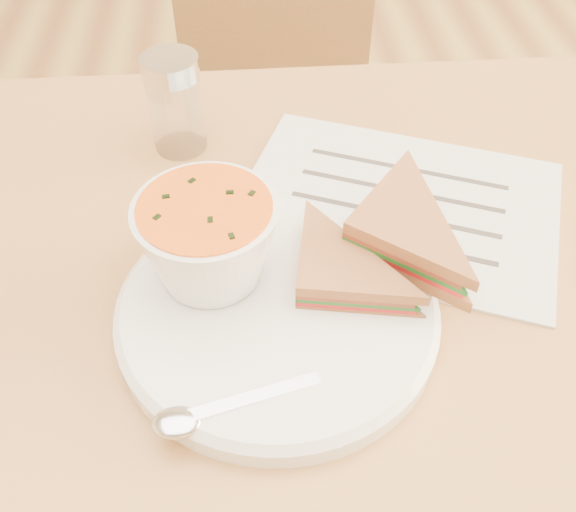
{
  "coord_description": "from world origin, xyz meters",
  "views": [
    {
      "loc": [
        -0.0,
        -0.35,
        1.15
      ],
      "look_at": [
        0.03,
        -0.01,
        0.8
      ],
      "focal_mm": 40.0,
      "sensor_mm": 36.0,
      "label": 1
    }
  ],
  "objects_px": {
    "chair_far": "(281,144)",
    "plate": "(277,312)",
    "dining_table": "(267,486)",
    "soup_bowl": "(209,245)",
    "condiment_shaker": "(175,104)"
  },
  "relations": [
    {
      "from": "chair_far",
      "to": "plate",
      "type": "bearing_deg",
      "value": 86.07
    },
    {
      "from": "dining_table",
      "to": "plate",
      "type": "distance_m",
      "value": 0.38
    },
    {
      "from": "soup_bowl",
      "to": "chair_far",
      "type": "bearing_deg",
      "value": 81.2
    },
    {
      "from": "plate",
      "to": "soup_bowl",
      "type": "relative_size",
      "value": 2.3
    },
    {
      "from": "plate",
      "to": "condiment_shaker",
      "type": "distance_m",
      "value": 0.25
    },
    {
      "from": "plate",
      "to": "condiment_shaker",
      "type": "relative_size",
      "value": 2.52
    },
    {
      "from": "chair_far",
      "to": "soup_bowl",
      "type": "relative_size",
      "value": 7.67
    },
    {
      "from": "dining_table",
      "to": "plate",
      "type": "height_order",
      "value": "plate"
    },
    {
      "from": "chair_far",
      "to": "condiment_shaker",
      "type": "bearing_deg",
      "value": 73.44
    },
    {
      "from": "dining_table",
      "to": "soup_bowl",
      "type": "bearing_deg",
      "value": 175.41
    },
    {
      "from": "dining_table",
      "to": "condiment_shaker",
      "type": "xyz_separation_m",
      "value": [
        -0.07,
        0.2,
        0.43
      ]
    },
    {
      "from": "dining_table",
      "to": "condiment_shaker",
      "type": "height_order",
      "value": "condiment_shaker"
    },
    {
      "from": "dining_table",
      "to": "plate",
      "type": "relative_size",
      "value": 3.97
    },
    {
      "from": "soup_bowl",
      "to": "plate",
      "type": "bearing_deg",
      "value": -34.02
    },
    {
      "from": "dining_table",
      "to": "condiment_shaker",
      "type": "bearing_deg",
      "value": 108.5
    }
  ]
}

